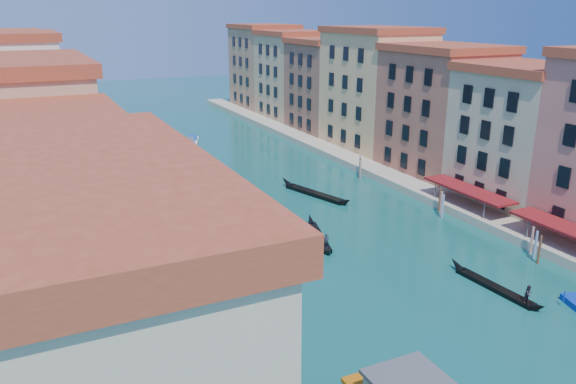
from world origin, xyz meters
name	(u,v)px	position (x,y,z in m)	size (l,w,h in m)	color
left_bank_palazzos	(15,131)	(-26.00, 64.68, 9.71)	(12.80, 128.40, 21.00)	#C8B691
right_bank_palazzos	(396,100)	(30.00, 65.00, 9.75)	(12.80, 128.40, 21.00)	#AE3B37
quay	(352,161)	(22.00, 65.00, 0.50)	(4.00, 140.00, 1.00)	#AA9F89
mooring_poles_right	(513,237)	(19.10, 28.80, 1.30)	(1.44, 54.24, 3.20)	#57351D
vaporetto_far	(183,160)	(-3.26, 73.72, 1.42)	(8.93, 21.67, 3.14)	silver
gondola_fore	(319,236)	(2.24, 39.62, 0.36)	(3.70, 10.47, 2.13)	black
gondola_right	(496,286)	(10.69, 22.57, 0.41)	(1.57, 10.73, 2.14)	black
gondola_far	(313,192)	(8.78, 53.24, 0.38)	(4.88, 12.90, 1.87)	black
motorboat_mid	(271,241)	(-3.20, 39.98, 0.61)	(5.20, 7.92, 1.57)	white
motorboat_far	(192,141)	(2.92, 90.03, 0.52)	(4.06, 6.75, 1.33)	white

